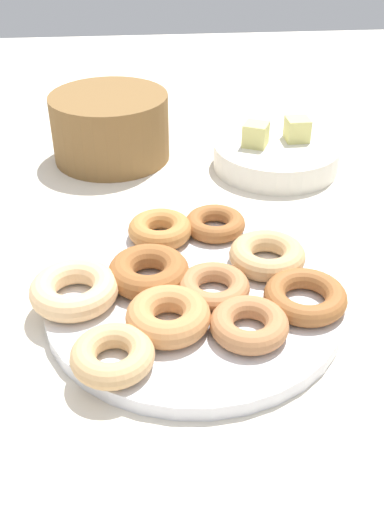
{
  "coord_description": "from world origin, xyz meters",
  "views": [
    {
      "loc": [
        -0.05,
        -0.52,
        0.42
      ],
      "look_at": [
        0.0,
        0.03,
        0.05
      ],
      "focal_mm": 41.4,
      "sensor_mm": 36.0,
      "label": 1
    }
  ],
  "objects_px": {
    "basket": "(110,127)",
    "melon_chunk_left": "(256,135)",
    "donut_9": "(168,316)",
    "donut_1": "(113,355)",
    "melon_chunk_right": "(297,129)",
    "donut_0": "(305,297)",
    "donut_7": "(215,224)",
    "donut_5": "(249,324)",
    "donut_2": "(149,272)",
    "donut_8": "(214,287)",
    "donut_6": "(160,229)",
    "fruit_bowl": "(276,156)",
    "donut_plate": "(194,299)",
    "donut_4": "(75,287)",
    "donut_3": "(267,255)"
  },
  "relations": [
    {
      "from": "donut_2",
      "to": "melon_chunk_right",
      "type": "bearing_deg",
      "value": 53.21
    },
    {
      "from": "donut_plate",
      "to": "donut_0",
      "type": "relative_size",
      "value": 3.69
    },
    {
      "from": "fruit_bowl",
      "to": "donut_8",
      "type": "bearing_deg",
      "value": -112.3
    },
    {
      "from": "donut_4",
      "to": "melon_chunk_right",
      "type": "xyz_separation_m",
      "value": [
        0.33,
        0.35,
        0.03
      ]
    },
    {
      "from": "donut_0",
      "to": "fruit_bowl",
      "type": "relative_size",
      "value": 0.45
    },
    {
      "from": "donut_5",
      "to": "fruit_bowl",
      "type": "relative_size",
      "value": 0.4
    },
    {
      "from": "donut_7",
      "to": "donut_0",
      "type": "bearing_deg",
      "value": -63.87
    },
    {
      "from": "fruit_bowl",
      "to": "donut_7",
      "type": "bearing_deg",
      "value": -120.27
    },
    {
      "from": "melon_chunk_left",
      "to": "melon_chunk_right",
      "type": "distance_m",
      "value": 0.07
    },
    {
      "from": "donut_6",
      "to": "basket",
      "type": "height_order",
      "value": "basket"
    },
    {
      "from": "donut_8",
      "to": "melon_chunk_left",
      "type": "xyz_separation_m",
      "value": [
        0.11,
        0.35,
        0.03
      ]
    },
    {
      "from": "donut_0",
      "to": "melon_chunk_right",
      "type": "distance_m",
      "value": 0.4
    },
    {
      "from": "donut_plate",
      "to": "donut_2",
      "type": "xyz_separation_m",
      "value": [
        -0.05,
        0.03,
        0.02
      ]
    },
    {
      "from": "melon_chunk_right",
      "to": "donut_0",
      "type": "bearing_deg",
      "value": -101.86
    },
    {
      "from": "donut_6",
      "to": "basket",
      "type": "relative_size",
      "value": 0.43
    },
    {
      "from": "basket",
      "to": "melon_chunk_left",
      "type": "height_order",
      "value": "basket"
    },
    {
      "from": "donut_6",
      "to": "fruit_bowl",
      "type": "height_order",
      "value": "donut_6"
    },
    {
      "from": "melon_chunk_left",
      "to": "fruit_bowl",
      "type": "bearing_deg",
      "value": 0.0
    },
    {
      "from": "donut_2",
      "to": "donut_8",
      "type": "bearing_deg",
      "value": -23.84
    },
    {
      "from": "donut_0",
      "to": "donut_1",
      "type": "bearing_deg",
      "value": -160.43
    },
    {
      "from": "donut_4",
      "to": "donut_9",
      "type": "relative_size",
      "value": 1.11
    },
    {
      "from": "donut_plate",
      "to": "donut_5",
      "type": "distance_m",
      "value": 0.09
    },
    {
      "from": "donut_6",
      "to": "donut_7",
      "type": "distance_m",
      "value": 0.07
    },
    {
      "from": "donut_2",
      "to": "donut_9",
      "type": "relative_size",
      "value": 1.05
    },
    {
      "from": "donut_1",
      "to": "melon_chunk_right",
      "type": "xyz_separation_m",
      "value": [
        0.29,
        0.46,
        0.03
      ]
    },
    {
      "from": "donut_2",
      "to": "donut_1",
      "type": "bearing_deg",
      "value": -106.4
    },
    {
      "from": "donut_5",
      "to": "melon_chunk_right",
      "type": "bearing_deg",
      "value": 70.78
    },
    {
      "from": "donut_1",
      "to": "melon_chunk_right",
      "type": "bearing_deg",
      "value": 58.18
    },
    {
      "from": "donut_7",
      "to": "fruit_bowl",
      "type": "xyz_separation_m",
      "value": [
        0.12,
        0.21,
        -0.01
      ]
    },
    {
      "from": "donut_7",
      "to": "donut_9",
      "type": "relative_size",
      "value": 0.89
    },
    {
      "from": "basket",
      "to": "donut_9",
      "type": "bearing_deg",
      "value": -81.52
    },
    {
      "from": "donut_0",
      "to": "donut_9",
      "type": "xyz_separation_m",
      "value": [
        -0.15,
        -0.02,
        0.0
      ]
    },
    {
      "from": "donut_5",
      "to": "donut_7",
      "type": "bearing_deg",
      "value": 93.0
    },
    {
      "from": "donut_6",
      "to": "donut_8",
      "type": "bearing_deg",
      "value": -66.47
    },
    {
      "from": "donut_4",
      "to": "donut_5",
      "type": "relative_size",
      "value": 1.2
    },
    {
      "from": "donut_0",
      "to": "melon_chunk_right",
      "type": "height_order",
      "value": "melon_chunk_right"
    },
    {
      "from": "basket",
      "to": "melon_chunk_left",
      "type": "relative_size",
      "value": 5.27
    },
    {
      "from": "donut_0",
      "to": "melon_chunk_left",
      "type": "distance_m",
      "value": 0.37
    },
    {
      "from": "fruit_bowl",
      "to": "donut_1",
      "type": "bearing_deg",
      "value": -119.37
    },
    {
      "from": "donut_3",
      "to": "fruit_bowl",
      "type": "bearing_deg",
      "value": 76.14
    },
    {
      "from": "donut_7",
      "to": "basket",
      "type": "relative_size",
      "value": 0.41
    },
    {
      "from": "donut_4",
      "to": "donut_6",
      "type": "height_order",
      "value": "donut_4"
    },
    {
      "from": "donut_5",
      "to": "basket",
      "type": "relative_size",
      "value": 0.42
    },
    {
      "from": "donut_4",
      "to": "donut_8",
      "type": "distance_m",
      "value": 0.15
    },
    {
      "from": "donut_6",
      "to": "melon_chunk_left",
      "type": "relative_size",
      "value": 2.24
    },
    {
      "from": "donut_7",
      "to": "melon_chunk_right",
      "type": "distance_m",
      "value": 0.28
    },
    {
      "from": "donut_6",
      "to": "melon_chunk_left",
      "type": "height_order",
      "value": "melon_chunk_left"
    },
    {
      "from": "donut_0",
      "to": "basket",
      "type": "bearing_deg",
      "value": 116.52
    },
    {
      "from": "donut_1",
      "to": "donut_4",
      "type": "bearing_deg",
      "value": 111.94
    },
    {
      "from": "donut_9",
      "to": "melon_chunk_left",
      "type": "xyz_separation_m",
      "value": [
        0.16,
        0.4,
        0.03
      ]
    }
  ]
}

